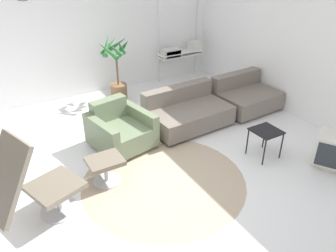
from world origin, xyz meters
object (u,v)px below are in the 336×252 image
side_table (266,134)px  couch_low (187,113)px  lounge_chair (18,179)px  armchair_red (120,131)px  ottoman (105,165)px  shelf_unit (178,51)px  crt_television (333,150)px  couch_second (245,97)px  potted_plant (117,71)px

side_table → couch_low: bearing=108.2°
lounge_chair → armchair_red: size_ratio=1.25×
ottoman → shelf_unit: (2.77, 2.69, 0.43)m
couch_low → shelf_unit: bearing=-120.8°
side_table → crt_television: bearing=-47.3°
couch_second → shelf_unit: shelf_unit is taller
lounge_chair → couch_second: lounge_chair is taller
couch_second → crt_television: size_ratio=1.87×
armchair_red → couch_second: armchair_red is taller
lounge_chair → crt_television: 3.94m
lounge_chair → crt_television: size_ratio=2.00×
lounge_chair → armchair_red: 1.91m
armchair_red → potted_plant: 1.84m
couch_second → potted_plant: 2.51m
lounge_chair → side_table: bearing=66.3°
shelf_unit → couch_second: bearing=-81.5°
side_table → potted_plant: (-1.01, 2.99, 0.20)m
shelf_unit → armchair_red: bearing=-138.8°
armchair_red → crt_television: bearing=128.5°
couch_low → couch_second: bearing=177.2°
couch_second → side_table: couch_second is taller
potted_plant → shelf_unit: bearing=10.5°
lounge_chair → potted_plant: bearing=122.1°
ottoman → couch_low: size_ratio=0.32×
lounge_chair → shelf_unit: (3.78, 3.05, -0.00)m
armchair_red → couch_second: bearing=170.3°
couch_low → shelf_unit: size_ratio=0.69×
lounge_chair → crt_television: lounge_chair is taller
lounge_chair → ottoman: size_ratio=2.73×
lounge_chair → crt_television: bearing=57.3°
ottoman → couch_second: 3.15m
crt_television → shelf_unit: 3.97m
lounge_chair → side_table: lounge_chair is taller
ottoman → couch_low: 1.91m
lounge_chair → shelf_unit: shelf_unit is taller
lounge_chair → couch_second: (4.07, 1.12, -0.45)m
lounge_chair → potted_plant: potted_plant is taller
lounge_chair → couch_low: 3.01m
side_table → crt_television: size_ratio=0.71×
ottoman → crt_television: bearing=-24.2°
armchair_red → crt_television: size_ratio=1.60×
crt_television → potted_plant: (-1.62, 3.65, 0.31)m
armchair_red → potted_plant: bearing=-122.5°
couch_low → shelf_unit: (1.02, 1.93, 0.45)m
couch_low → side_table: (0.45, -1.36, 0.15)m
couch_second → shelf_unit: (-0.29, 1.93, 0.45)m
ottoman → side_table: bearing=-15.2°
armchair_red → crt_television: armchair_red is taller
couch_low → crt_television: 2.28m
lounge_chair → side_table: (3.20, -0.24, -0.30)m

